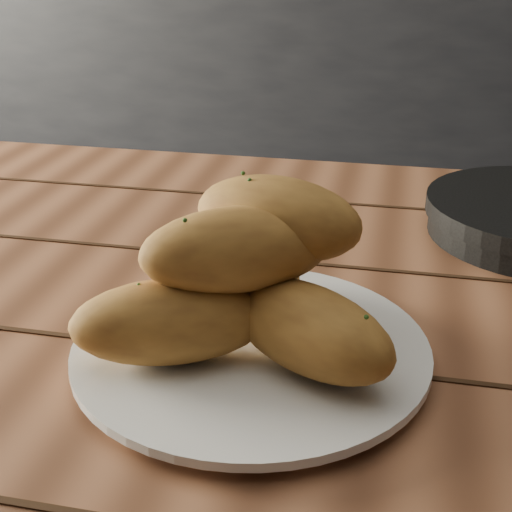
# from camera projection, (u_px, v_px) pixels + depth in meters

# --- Properties ---
(counter) EXTENTS (2.80, 0.60, 0.90)m
(counter) POSITION_uv_depth(u_px,v_px,m) (268.00, 112.00, 2.76)
(counter) COLOR black
(counter) RESTS_ON ground
(table) EXTENTS (1.38, 0.98, 0.75)m
(table) POSITION_uv_depth(u_px,v_px,m) (339.00, 394.00, 0.73)
(table) COLOR #925736
(table) RESTS_ON ground
(plate) EXTENTS (0.30, 0.30, 0.02)m
(plate) POSITION_uv_depth(u_px,v_px,m) (251.00, 351.00, 0.61)
(plate) COLOR white
(plate) RESTS_ON table
(bread_rolls) EXTENTS (0.28, 0.24, 0.14)m
(bread_rolls) POSITION_uv_depth(u_px,v_px,m) (250.00, 279.00, 0.58)
(bread_rolls) COLOR #B67C32
(bread_rolls) RESTS_ON plate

